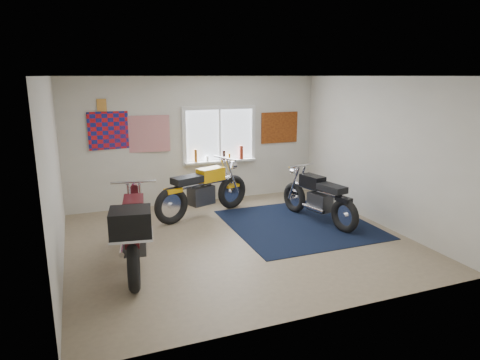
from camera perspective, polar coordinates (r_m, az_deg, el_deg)
name	(u,v)px	position (r m, az deg, el deg)	size (l,w,h in m)	color
ground	(239,240)	(7.29, -0.14, -8.05)	(5.50, 5.50, 0.00)	#9E896B
room_shell	(239,144)	(6.85, -0.15, 4.80)	(5.50, 5.50, 5.50)	white
navy_rug	(299,224)	(8.11, 7.83, -5.83)	(2.50, 2.60, 0.01)	black
window_assembly	(220,139)	(9.35, -2.74, 5.52)	(1.66, 0.17, 1.26)	white
oil_bottles	(224,154)	(9.37, -2.16, 3.42)	(1.12, 0.09, 0.30)	#8F4C14
flag_display	(102,105)	(8.83, -17.97, 9.48)	(1.60, 0.10, 1.17)	red
triumph_poster	(279,128)	(9.89, 5.28, 6.98)	(0.90, 0.03, 0.70)	#A54C14
yellow_triumph	(203,192)	(8.43, -4.98, -1.56)	(2.11, 0.96, 1.11)	black
black_chrome_bike	(318,199)	(8.20, 10.41, -2.47)	(0.67, 1.98, 1.02)	black
maroon_tourer	(134,231)	(6.17, -13.97, -6.66)	(0.85, 2.26, 1.15)	black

